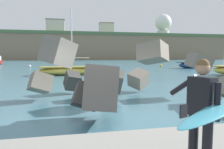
{
  "coord_description": "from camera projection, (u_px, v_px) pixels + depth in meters",
  "views": [
    {
      "loc": [
        -0.97,
        -6.66,
        2.07
      ],
      "look_at": [
        0.51,
        0.5,
        1.4
      ],
      "focal_mm": 34.19,
      "sensor_mm": 36.0,
      "label": 1
    }
  ],
  "objects": [
    {
      "name": "breakwater_jetty",
      "position": [
        84.0,
        77.0,
        8.22
      ],
      "size": [
        31.07,
        7.56,
        2.89
      ],
      "color": "#4C4944",
      "rests_on": "ground"
    },
    {
      "name": "boat_near_right",
      "position": [
        191.0,
        64.0,
        33.67
      ],
      "size": [
        4.96,
        3.01,
        2.18
      ],
      "color": "navy",
      "rests_on": "ground"
    },
    {
      "name": "radar_dome",
      "position": [
        163.0,
        24.0,
        113.24
      ],
      "size": [
        8.66,
        8.66,
        11.93
      ],
      "color": "silver",
      "rests_on": "headland_bluff"
    },
    {
      "name": "surfer_with_board",
      "position": [
        209.0,
        108.0,
        3.19
      ],
      "size": [
        2.07,
        1.45,
        1.78
      ],
      "color": "black",
      "rests_on": "walkway_path"
    },
    {
      "name": "boat_near_left",
      "position": [
        68.0,
        70.0,
        22.09
      ],
      "size": [
        6.13,
        2.17,
        6.69
      ],
      "color": "#EAC64C",
      "rests_on": "ground"
    },
    {
      "name": "station_building_central",
      "position": [
        106.0,
        30.0,
        108.83
      ],
      "size": [
        7.27,
        5.88,
        6.56
      ],
      "color": "beige",
      "rests_on": "headland_bluff"
    },
    {
      "name": "ground_plane",
      "position": [
        100.0,
        119.0,
        6.88
      ],
      "size": [
        400.0,
        400.0,
        0.0
      ],
      "primitive_type": "plane",
      "color": "#42707F"
    },
    {
      "name": "station_building_west",
      "position": [
        55.0,
        26.0,
        93.49
      ],
      "size": [
        8.07,
        5.54,
        5.79
      ],
      "color": "beige",
      "rests_on": "headland_bluff"
    },
    {
      "name": "mooring_buoy_middle",
      "position": [
        161.0,
        66.0,
        36.84
      ],
      "size": [
        0.44,
        0.44,
        0.44
      ],
      "color": "yellow",
      "rests_on": "ground"
    },
    {
      "name": "headland_bluff",
      "position": [
        105.0,
        47.0,
        104.59
      ],
      "size": [
        111.35,
        31.33,
        11.74
      ],
      "color": "#847056",
      "rests_on": "ground"
    },
    {
      "name": "mooring_buoy_inner",
      "position": [
        30.0,
        66.0,
        36.02
      ],
      "size": [
        0.44,
        0.44,
        0.44
      ],
      "color": "silver",
      "rests_on": "ground"
    }
  ]
}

